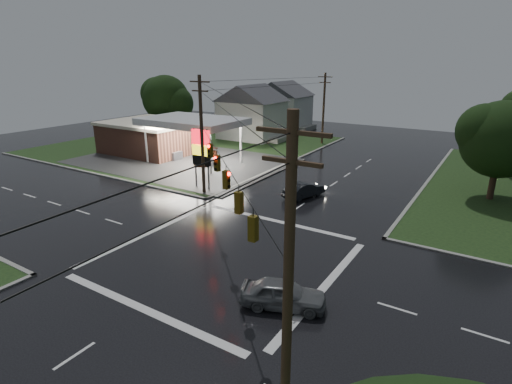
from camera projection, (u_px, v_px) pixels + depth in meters
The scene contains 15 objects.
ground at pixel (225, 256), 26.16m from camera, with size 120.00×120.00×0.00m, color black.
grass_nw at pixel (189, 145), 60.19m from camera, with size 36.00×36.00×0.08m, color black.
gas_station at pixel (158, 135), 54.17m from camera, with size 26.20×18.00×5.60m.
pylon_sign at pixel (201, 149), 38.65m from camera, with size 2.00×0.35×6.00m.
utility_pole_nw at pixel (202, 134), 36.80m from camera, with size 2.20×0.32×11.00m.
utility_pole_se at pixel (288, 288), 11.93m from camera, with size 2.20×0.32×11.00m.
utility_pole_n at pixel (324, 108), 59.79m from camera, with size 2.20×0.32×10.50m.
traffic_signals at pixel (223, 160), 24.10m from camera, with size 26.87×26.87×1.47m.
house_near at pixel (252, 111), 64.30m from camera, with size 11.05×8.48×8.60m.
house_far at pixel (282, 104), 74.46m from camera, with size 11.05×8.48×8.60m.
tree_nw_behind at pixel (166, 99), 65.43m from camera, with size 8.93×7.60×10.00m.
tree_ne_near at pixel (503, 140), 34.95m from camera, with size 7.99×6.80×8.98m.
car_north at pixel (304, 190), 37.17m from camera, with size 1.53×4.38×1.44m, color black.
car_crossing at pixel (283, 294), 20.54m from camera, with size 1.78×4.43×1.51m, color slate.
car_pump at pixel (206, 157), 49.61m from camera, with size 2.10×5.17×1.50m, color #522412.
Camera 1 is at (14.24, -18.84, 12.19)m, focal length 28.00 mm.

